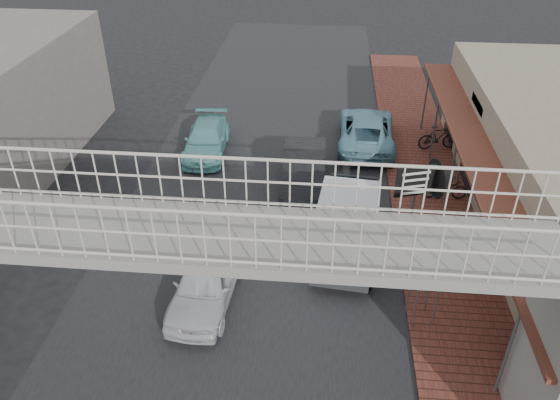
% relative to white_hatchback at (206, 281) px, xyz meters
% --- Properties ---
extents(ground, '(120.00, 120.00, 0.00)m').
position_rel_white_hatchback_xyz_m(ground, '(0.88, 0.32, -0.70)').
color(ground, black).
rests_on(ground, ground).
extents(road_strip, '(10.00, 60.00, 0.01)m').
position_rel_white_hatchback_xyz_m(road_strip, '(0.88, 0.32, -0.69)').
color(road_strip, black).
rests_on(road_strip, ground).
extents(sidewalk, '(3.00, 40.00, 0.10)m').
position_rel_white_hatchback_xyz_m(sidewalk, '(7.38, 3.32, -0.65)').
color(sidewalk, brown).
rests_on(sidewalk, ground).
extents(footbridge, '(16.40, 2.40, 6.34)m').
position_rel_white_hatchback_xyz_m(footbridge, '(0.88, -3.68, 2.48)').
color(footbridge, gray).
rests_on(footbridge, ground).
extents(white_hatchback, '(1.90, 4.19, 1.40)m').
position_rel_white_hatchback_xyz_m(white_hatchback, '(0.00, 0.00, 0.00)').
color(white_hatchback, silver).
rests_on(white_hatchback, ground).
extents(dark_sedan, '(1.72, 4.74, 1.55)m').
position_rel_white_hatchback_xyz_m(dark_sedan, '(2.50, 6.61, 0.08)').
color(dark_sedan, black).
rests_on(dark_sedan, ground).
extents(angkot_curb, '(2.58, 5.31, 1.45)m').
position_rel_white_hatchback_xyz_m(angkot_curb, '(5.08, 10.61, 0.03)').
color(angkot_curb, '#69A4B7').
rests_on(angkot_curb, ground).
extents(angkot_far, '(2.02, 4.37, 1.24)m').
position_rel_white_hatchback_xyz_m(angkot_far, '(-1.94, 9.24, -0.08)').
color(angkot_far, '#6AB7B8').
rests_on(angkot_far, ground).
extents(angkot_van, '(2.35, 4.45, 2.10)m').
position_rel_white_hatchback_xyz_m(angkot_van, '(4.11, 2.44, 0.63)').
color(angkot_van, black).
rests_on(angkot_van, ground).
extents(motorcycle_near, '(1.70, 0.62, 0.89)m').
position_rel_white_hatchback_xyz_m(motorcycle_near, '(7.88, 6.20, -0.16)').
color(motorcycle_near, black).
rests_on(motorcycle_near, sidewalk).
extents(motorcycle_far, '(1.91, 0.93, 1.11)m').
position_rel_white_hatchback_xyz_m(motorcycle_far, '(8.24, 10.33, -0.04)').
color(motorcycle_far, black).
rests_on(motorcycle_far, sidewalk).
extents(street_clock, '(0.82, 0.73, 3.20)m').
position_rel_white_hatchback_xyz_m(street_clock, '(6.18, -0.34, 2.06)').
color(street_clock, '#59595B').
rests_on(street_clock, sidewalk).
extents(arrow_sign, '(2.08, 1.39, 3.45)m').
position_rel_white_hatchback_xyz_m(arrow_sign, '(6.90, 2.82, 2.19)').
color(arrow_sign, '#59595B').
rests_on(arrow_sign, sidewalk).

